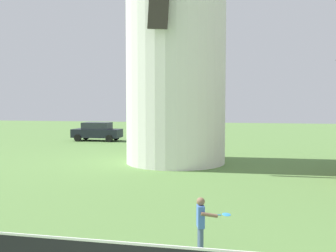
{
  "coord_description": "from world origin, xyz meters",
  "views": [
    {
      "loc": [
        1.5,
        -2.9,
        3.1
      ],
      "look_at": [
        -0.04,
        4.46,
        2.66
      ],
      "focal_mm": 40.0,
      "sensor_mm": 36.0,
      "label": 1
    }
  ],
  "objects_px": {
    "parked_car_black": "(97,131)",
    "parked_car_blue": "(161,132)",
    "windmill": "(176,19)",
    "player_far": "(202,221)"
  },
  "relations": [
    {
      "from": "player_far",
      "to": "parked_car_black",
      "type": "height_order",
      "value": "parked_car_black"
    },
    {
      "from": "player_far",
      "to": "parked_car_blue",
      "type": "distance_m",
      "value": 23.02
    },
    {
      "from": "parked_car_black",
      "to": "windmill",
      "type": "bearing_deg",
      "value": -49.67
    },
    {
      "from": "player_far",
      "to": "parked_car_blue",
      "type": "xyz_separation_m",
      "value": [
        -5.92,
        22.24,
        0.16
      ]
    },
    {
      "from": "windmill",
      "to": "parked_car_black",
      "type": "relative_size",
      "value": 3.73
    },
    {
      "from": "windmill",
      "to": "parked_car_black",
      "type": "bearing_deg",
      "value": 130.33
    },
    {
      "from": "parked_car_black",
      "to": "parked_car_blue",
      "type": "relative_size",
      "value": 0.89
    },
    {
      "from": "parked_car_blue",
      "to": "parked_car_black",
      "type": "bearing_deg",
      "value": -176.43
    },
    {
      "from": "windmill",
      "to": "parked_car_black",
      "type": "xyz_separation_m",
      "value": [
        -8.66,
        10.2,
        -6.69
      ]
    },
    {
      "from": "parked_car_black",
      "to": "parked_car_blue",
      "type": "height_order",
      "value": "same"
    }
  ]
}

